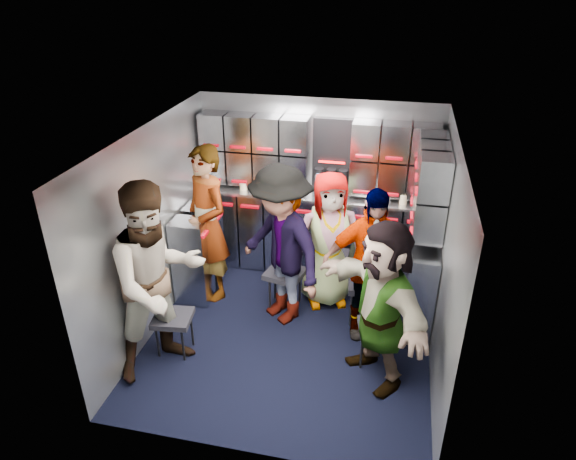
% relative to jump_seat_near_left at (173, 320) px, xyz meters
% --- Properties ---
extents(floor, '(3.00, 3.00, 0.00)m').
position_rel_jump_seat_near_left_xyz_m(floor, '(1.05, 0.50, -0.37)').
color(floor, black).
rests_on(floor, ground).
extents(wall_back, '(2.80, 0.04, 2.10)m').
position_rel_jump_seat_near_left_xyz_m(wall_back, '(1.05, 2.00, 0.68)').
color(wall_back, '#9398A1').
rests_on(wall_back, ground).
extents(wall_left, '(0.04, 3.00, 2.10)m').
position_rel_jump_seat_near_left_xyz_m(wall_left, '(-0.35, 0.50, 0.68)').
color(wall_left, '#9398A1').
rests_on(wall_left, ground).
extents(wall_right, '(0.04, 3.00, 2.10)m').
position_rel_jump_seat_near_left_xyz_m(wall_right, '(2.45, 0.50, 0.68)').
color(wall_right, '#9398A1').
rests_on(wall_right, ground).
extents(ceiling, '(2.80, 3.00, 0.02)m').
position_rel_jump_seat_near_left_xyz_m(ceiling, '(1.05, 0.50, 1.73)').
color(ceiling, silver).
rests_on(ceiling, wall_back).
extents(cart_bank_back, '(2.68, 0.38, 0.99)m').
position_rel_jump_seat_near_left_xyz_m(cart_bank_back, '(1.05, 1.79, 0.12)').
color(cart_bank_back, '#999DA8').
rests_on(cart_bank_back, ground).
extents(cart_bank_left, '(0.38, 0.76, 0.99)m').
position_rel_jump_seat_near_left_xyz_m(cart_bank_left, '(-0.14, 1.06, 0.12)').
color(cart_bank_left, '#999DA8').
rests_on(cart_bank_left, ground).
extents(counter, '(2.68, 0.42, 0.03)m').
position_rel_jump_seat_near_left_xyz_m(counter, '(1.05, 1.79, 0.64)').
color(counter, silver).
rests_on(counter, cart_bank_back).
extents(locker_bank_back, '(2.68, 0.28, 0.82)m').
position_rel_jump_seat_near_left_xyz_m(locker_bank_back, '(1.05, 1.85, 1.12)').
color(locker_bank_back, '#999DA8').
rests_on(locker_bank_back, wall_back).
extents(locker_bank_right, '(0.28, 1.00, 0.82)m').
position_rel_jump_seat_near_left_xyz_m(locker_bank_right, '(2.30, 1.20, 1.12)').
color(locker_bank_right, '#999DA8').
rests_on(locker_bank_right, wall_right).
extents(right_cabinet, '(0.28, 1.20, 1.00)m').
position_rel_jump_seat_near_left_xyz_m(right_cabinet, '(2.30, 1.10, 0.13)').
color(right_cabinet, '#999DA8').
rests_on(right_cabinet, ground).
extents(coffee_niche, '(0.46, 0.16, 0.84)m').
position_rel_jump_seat_near_left_xyz_m(coffee_niche, '(1.23, 1.91, 1.10)').
color(coffee_niche, black).
rests_on(coffee_niche, wall_back).
extents(red_latch_strip, '(2.60, 0.02, 0.03)m').
position_rel_jump_seat_near_left_xyz_m(red_latch_strip, '(1.05, 1.59, 0.51)').
color(red_latch_strip, '#B40311').
rests_on(red_latch_strip, cart_bank_back).
extents(jump_seat_near_left, '(0.40, 0.38, 0.42)m').
position_rel_jump_seat_near_left_xyz_m(jump_seat_near_left, '(0.00, 0.00, 0.00)').
color(jump_seat_near_left, black).
rests_on(jump_seat_near_left, ground).
extents(jump_seat_mid_left, '(0.46, 0.44, 0.46)m').
position_rel_jump_seat_near_left_xyz_m(jump_seat_mid_left, '(0.89, 0.96, 0.03)').
color(jump_seat_mid_left, black).
rests_on(jump_seat_mid_left, ground).
extents(jump_seat_center, '(0.41, 0.39, 0.48)m').
position_rel_jump_seat_near_left_xyz_m(jump_seat_center, '(1.32, 1.36, 0.05)').
color(jump_seat_center, black).
rests_on(jump_seat_center, ground).
extents(jump_seat_mid_right, '(0.46, 0.44, 0.50)m').
position_rel_jump_seat_near_left_xyz_m(jump_seat_mid_right, '(1.79, 0.90, 0.06)').
color(jump_seat_mid_right, black).
rests_on(jump_seat_mid_right, ground).
extents(jump_seat_near_right, '(0.42, 0.41, 0.43)m').
position_rel_jump_seat_near_left_xyz_m(jump_seat_near_right, '(1.94, 0.26, 0.00)').
color(jump_seat_near_right, black).
rests_on(jump_seat_near_right, ground).
extents(attendant_standing, '(0.77, 0.73, 1.78)m').
position_rel_jump_seat_near_left_xyz_m(attendant_standing, '(0.00, 1.04, 0.51)').
color(attendant_standing, black).
rests_on(attendant_standing, ground).
extents(attendant_arc_a, '(1.13, 1.15, 1.87)m').
position_rel_jump_seat_near_left_xyz_m(attendant_arc_a, '(0.00, -0.18, 0.56)').
color(attendant_arc_a, black).
rests_on(attendant_arc_a, ground).
extents(attendant_arc_b, '(1.28, 1.20, 1.74)m').
position_rel_jump_seat_near_left_xyz_m(attendant_arc_b, '(0.89, 0.78, 0.49)').
color(attendant_arc_b, black).
rests_on(attendant_arc_b, ground).
extents(attendant_arc_c, '(0.87, 0.71, 1.54)m').
position_rel_jump_seat_near_left_xyz_m(attendant_arc_c, '(1.32, 1.18, 0.40)').
color(attendant_arc_c, black).
rests_on(attendant_arc_c, ground).
extents(attendant_arc_d, '(1.00, 0.57, 1.61)m').
position_rel_jump_seat_near_left_xyz_m(attendant_arc_d, '(1.79, 0.72, 0.43)').
color(attendant_arc_d, black).
rests_on(attendant_arc_d, ground).
extents(attendant_arc_e, '(1.28, 1.45, 1.59)m').
position_rel_jump_seat_near_left_xyz_m(attendant_arc_e, '(1.94, 0.08, 0.42)').
color(attendant_arc_e, black).
rests_on(attendant_arc_e, ground).
extents(bottle_left, '(0.07, 0.07, 0.27)m').
position_rel_jump_seat_near_left_xyz_m(bottle_left, '(0.54, 1.74, 0.79)').
color(bottle_left, white).
rests_on(bottle_left, counter).
extents(bottle_mid, '(0.07, 0.07, 0.25)m').
position_rel_jump_seat_near_left_xyz_m(bottle_mid, '(1.10, 1.74, 0.78)').
color(bottle_mid, white).
rests_on(bottle_mid, counter).
extents(bottle_right, '(0.06, 0.06, 0.23)m').
position_rel_jump_seat_near_left_xyz_m(bottle_right, '(1.90, 1.74, 0.77)').
color(bottle_right, white).
rests_on(bottle_right, counter).
extents(cup_left, '(0.09, 0.09, 0.09)m').
position_rel_jump_seat_near_left_xyz_m(cup_left, '(0.21, 1.73, 0.70)').
color(cup_left, '#C5B78B').
rests_on(cup_left, counter).
extents(cup_right, '(0.08, 0.08, 0.11)m').
position_rel_jump_seat_near_left_xyz_m(cup_right, '(2.07, 1.73, 0.71)').
color(cup_right, '#C5B78B').
rests_on(cup_right, counter).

